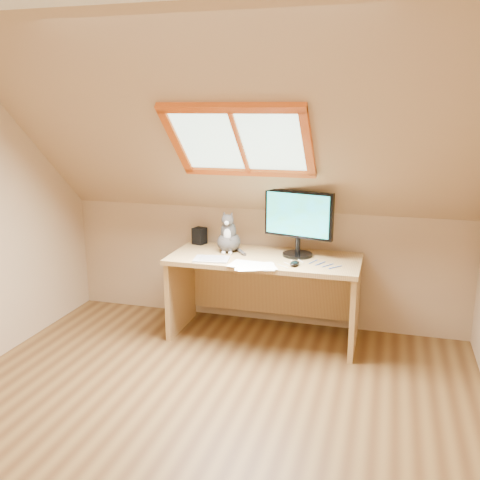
% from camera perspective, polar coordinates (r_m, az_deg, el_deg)
% --- Properties ---
extents(ground, '(3.50, 3.50, 0.00)m').
position_cam_1_polar(ground, '(3.38, -5.11, -19.32)').
color(ground, brown).
rests_on(ground, ground).
extents(room_shell, '(3.52, 3.52, 2.41)m').
position_cam_1_polar(room_shell, '(2.77, -6.43, 5.14)').
color(room_shell, '#A18160').
rests_on(room_shell, ground).
extents(desk, '(1.52, 0.66, 0.69)m').
position_cam_1_polar(desk, '(4.40, 2.80, -4.28)').
color(desk, tan).
rests_on(desk, ground).
extents(monitor, '(0.57, 0.24, 0.53)m').
position_cam_1_polar(monitor, '(4.24, 6.24, 2.24)').
color(monitor, black).
rests_on(monitor, desk).
extents(cat, '(0.22, 0.25, 0.35)m').
position_cam_1_polar(cat, '(4.39, -1.23, 0.32)').
color(cat, '#3F3A38').
rests_on(cat, desk).
extents(desk_speaker, '(0.12, 0.12, 0.14)m').
position_cam_1_polar(desk_speaker, '(4.67, -4.34, 0.45)').
color(desk_speaker, black).
rests_on(desk_speaker, desk).
extents(graphics_tablet, '(0.30, 0.23, 0.01)m').
position_cam_1_polar(graphics_tablet, '(4.19, -3.05, -2.04)').
color(graphics_tablet, '#B2B2B7').
rests_on(graphics_tablet, desk).
extents(mouse, '(0.09, 0.12, 0.04)m').
position_cam_1_polar(mouse, '(4.05, 5.84, -2.50)').
color(mouse, black).
rests_on(mouse, desk).
extents(papers, '(0.35, 0.30, 0.01)m').
position_cam_1_polar(papers, '(4.03, 1.70, -2.72)').
color(papers, white).
rests_on(papers, desk).
extents(cables, '(0.51, 0.26, 0.01)m').
position_cam_1_polar(cables, '(4.09, 7.60, -2.56)').
color(cables, silver).
rests_on(cables, desk).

